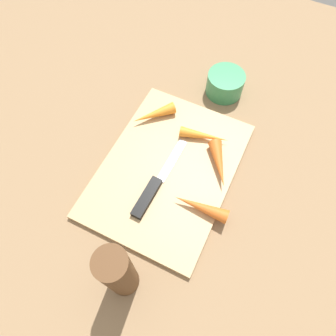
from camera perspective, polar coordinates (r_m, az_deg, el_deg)
name	(u,v)px	position (r m, az deg, el deg)	size (l,w,h in m)	color
ground_plane	(168,171)	(0.65, 0.00, -0.49)	(1.40, 1.40, 0.00)	#8C6D4C
cutting_board	(168,169)	(0.65, 0.00, -0.25)	(0.36, 0.26, 0.01)	tan
knife	(150,192)	(0.61, -3.34, -4.45)	(0.20, 0.03, 0.01)	#B7B7BC
carrot_short	(219,164)	(0.64, 9.44, 0.81)	(0.03, 0.03, 0.10)	orange
carrot_shortest	(154,114)	(0.70, -2.65, 9.87)	(0.03, 0.03, 0.10)	orange
carrot_longest	(201,207)	(0.60, 6.06, -7.17)	(0.03, 0.03, 0.11)	orange
carrot_long	(204,136)	(0.67, 6.65, 5.94)	(0.02, 0.02, 0.11)	orange
small_bowl	(225,84)	(0.77, 10.51, 15.06)	(0.09, 0.09, 0.05)	#388C59
pepper_grinder	(118,273)	(0.51, -9.15, -18.63)	(0.05, 0.05, 0.17)	brown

